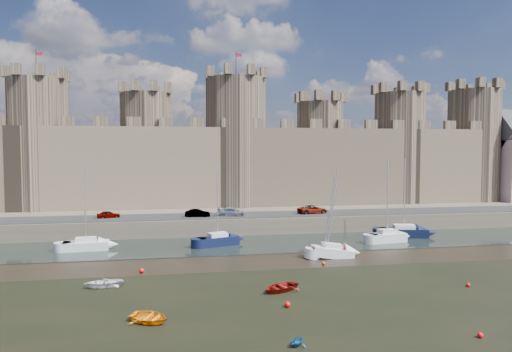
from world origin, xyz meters
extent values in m
plane|color=black|center=(0.00, 0.00, 0.00)|extent=(160.00, 160.00, 0.00)
cube|color=black|center=(0.00, -6.00, 0.01)|extent=(70.00, 34.00, 0.01)
cube|color=black|center=(0.00, 24.00, 0.04)|extent=(160.00, 12.00, 0.08)
cube|color=#4C443A|center=(0.00, 60.00, 1.25)|extent=(160.00, 60.00, 2.50)
cube|color=black|center=(0.00, 34.00, 2.55)|extent=(160.00, 7.00, 0.10)
cube|color=#42382B|center=(0.00, 48.00, 9.50)|extent=(100.00, 9.00, 14.00)
cylinder|color=#42382B|center=(-32.00, 48.00, 13.50)|extent=(10.00, 10.00, 22.00)
cylinder|color=black|center=(-32.00, 48.00, 27.00)|extent=(0.10, 0.10, 5.00)
cube|color=maroon|center=(-31.50, 48.00, 28.80)|extent=(1.00, 0.03, 0.60)
cylinder|color=#42382B|center=(-14.00, 48.00, 12.50)|extent=(9.00, 9.00, 20.00)
cylinder|color=#42382B|center=(2.00, 48.00, 14.00)|extent=(11.00, 11.00, 23.00)
cylinder|color=black|center=(2.00, 48.00, 28.00)|extent=(0.10, 0.10, 5.00)
cube|color=maroon|center=(2.50, 48.00, 29.80)|extent=(1.00, 0.03, 0.60)
cylinder|color=#42382B|center=(18.00, 48.00, 12.00)|extent=(9.00, 9.00, 19.00)
cylinder|color=#42382B|center=(34.00, 48.00, 13.00)|extent=(10.00, 10.00, 21.00)
cylinder|color=#42382B|center=(50.00, 48.00, 13.50)|extent=(10.00, 10.00, 22.00)
imported|color=gray|center=(-18.71, 34.32, 3.06)|extent=(3.51, 2.13, 1.12)
imported|color=gray|center=(-5.76, 33.06, 3.11)|extent=(3.82, 1.62, 1.23)
imported|color=gray|center=(-0.50, 33.30, 3.15)|extent=(4.71, 2.48, 1.30)
imported|color=gray|center=(12.31, 33.85, 3.17)|extent=(5.12, 3.07, 1.33)
cube|color=silver|center=(-19.95, 23.82, 0.63)|extent=(5.57, 2.57, 1.10)
cube|color=silver|center=(-19.95, 23.82, 1.43)|extent=(2.52, 1.68, 0.50)
cylinder|color=silver|center=(-19.95, 23.82, 5.69)|extent=(0.14, 0.14, 9.01)
cube|color=black|center=(-3.55, 23.87, 0.66)|extent=(5.70, 3.71, 1.16)
cube|color=silver|center=(-3.55, 23.87, 1.50)|extent=(2.71, 2.15, 0.53)
cylinder|color=silver|center=(-3.55, 23.87, 5.99)|extent=(0.14, 0.14, 9.50)
cube|color=silver|center=(19.20, 22.17, 0.68)|extent=(5.36, 2.73, 1.20)
cube|color=silver|center=(19.20, 22.17, 1.56)|extent=(2.46, 1.72, 0.55)
cylinder|color=silver|center=(19.20, 22.17, 6.21)|extent=(0.14, 0.14, 9.85)
cube|color=black|center=(23.26, 25.22, 0.69)|extent=(6.78, 3.82, 1.22)
cube|color=silver|center=(23.26, 25.22, 1.58)|extent=(3.15, 2.32, 0.55)
cylinder|color=silver|center=(23.26, 25.22, 6.29)|extent=(0.14, 0.14, 9.99)
cube|color=maroon|center=(8.74, 15.31, 0.54)|extent=(4.43, 2.09, 1.09)
cube|color=silver|center=(8.74, 15.31, 1.34)|extent=(2.01, 1.35, 0.50)
cylinder|color=silver|center=(8.74, 15.31, 5.55)|extent=(0.14, 0.14, 8.92)
cube|color=silver|center=(9.01, 15.17, 0.57)|extent=(4.84, 1.93, 1.13)
cube|color=silver|center=(9.01, 15.17, 1.39)|extent=(2.16, 1.34, 0.51)
cylinder|color=silver|center=(9.01, 15.17, 5.76)|extent=(0.14, 0.14, 9.26)
imported|color=orange|center=(-10.78, -1.96, 0.33)|extent=(3.88, 3.66, 0.65)
imported|color=navy|center=(-1.28, -7.58, 0.35)|extent=(1.75, 1.73, 0.70)
imported|color=maroon|center=(0.16, 3.71, 0.37)|extent=(4.40, 4.01, 0.75)
imported|color=silver|center=(-15.40, 7.67, 0.36)|extent=(3.95, 3.25, 0.71)
sphere|color=#FF0B11|center=(-12.36, 12.00, 0.25)|extent=(0.50, 0.50, 0.50)
sphere|color=red|center=(10.99, -8.40, 0.19)|extent=(0.38, 0.38, 0.38)
sphere|color=red|center=(6.85, 11.88, 0.21)|extent=(0.41, 0.41, 0.41)
sphere|color=red|center=(-0.20, -0.47, 0.25)|extent=(0.49, 0.49, 0.49)
sphere|color=#FB150B|center=(17.34, 2.03, 0.19)|extent=(0.39, 0.39, 0.39)
camera|label=1|loc=(-8.71, -34.97, 12.36)|focal=32.00mm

